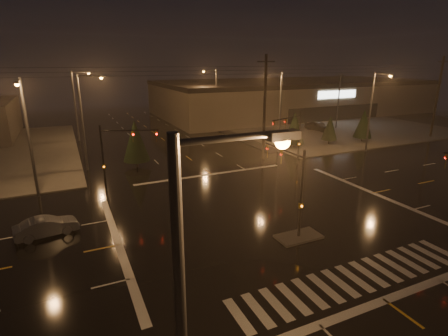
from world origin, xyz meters
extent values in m
plane|color=black|center=(0.00, 0.00, 0.00)|extent=(140.00, 140.00, 0.00)
cube|color=#46443E|center=(30.00, 30.00, 0.06)|extent=(36.00, 36.00, 0.12)
cube|color=#46443E|center=(0.00, -4.00, 0.07)|extent=(3.00, 1.60, 0.15)
cube|color=beige|center=(0.00, -9.00, 0.01)|extent=(15.00, 2.60, 0.01)
cube|color=beige|center=(0.00, -11.00, 0.01)|extent=(16.00, 0.50, 0.01)
cube|color=beige|center=(0.00, 11.00, 0.01)|extent=(16.00, 0.50, 0.01)
cube|color=black|center=(35.00, 28.00, 0.04)|extent=(50.00, 24.00, 0.08)
cube|color=#665B49|center=(35.00, 46.00, 3.50)|extent=(60.00, 28.00, 7.00)
cube|color=black|center=(35.00, 46.00, 6.80)|extent=(60.20, 28.20, 0.80)
cube|color=white|center=(35.00, 31.90, 5.20)|extent=(9.00, 0.20, 1.40)
cube|color=black|center=(35.00, 31.95, 1.60)|extent=(22.00, 0.15, 2.80)
cylinder|color=black|center=(0.00, -4.00, 3.00)|extent=(0.18, 0.18, 6.00)
cylinder|color=black|center=(0.00, -1.75, 5.50)|extent=(0.12, 4.50, 0.12)
imported|color=#594707|center=(0.00, 0.27, 5.45)|extent=(0.16, 0.20, 1.00)
cube|color=#594707|center=(0.00, -4.00, 2.30)|extent=(0.25, 0.18, 0.35)
cylinder|color=black|center=(10.50, 10.50, 3.00)|extent=(0.18, 0.18, 6.00)
cylinder|color=black|center=(8.15, 9.64, 5.50)|extent=(4.74, 1.82, 0.12)
imported|color=#594707|center=(6.04, 8.88, 5.45)|extent=(0.24, 0.22, 1.00)
cube|color=#594707|center=(10.50, 10.50, 2.30)|extent=(0.25, 0.18, 0.35)
cylinder|color=black|center=(-10.50, 10.50, 3.00)|extent=(0.18, 0.18, 6.00)
cylinder|color=black|center=(-8.15, 9.64, 5.50)|extent=(4.74, 1.82, 0.12)
imported|color=#594707|center=(-6.04, 8.88, 5.45)|extent=(0.24, 0.22, 1.00)
cube|color=#594707|center=(-10.50, 10.50, 2.30)|extent=(0.25, 0.18, 0.35)
imported|color=#594707|center=(9.20, -6.93, 5.45)|extent=(0.22, 0.24, 1.00)
cylinder|color=#38383A|center=(-10.30, -15.00, 9.80)|extent=(2.40, 0.14, 0.14)
cube|color=#38383A|center=(-9.20, -15.00, 9.75)|extent=(0.70, 0.30, 0.18)
sphere|color=orange|center=(-9.20, -15.00, 9.62)|extent=(0.32, 0.32, 0.32)
cylinder|color=#38383A|center=(-11.50, 18.00, 5.00)|extent=(0.24, 0.24, 10.00)
cylinder|color=#38383A|center=(-10.30, 18.00, 9.80)|extent=(2.40, 0.14, 0.14)
cube|color=#38383A|center=(-9.20, 18.00, 9.75)|extent=(0.70, 0.30, 0.18)
sphere|color=orange|center=(-9.20, 18.00, 9.62)|extent=(0.32, 0.32, 0.32)
cylinder|color=#38383A|center=(-11.50, 34.00, 5.00)|extent=(0.24, 0.24, 10.00)
cylinder|color=#38383A|center=(-10.30, 34.00, 9.80)|extent=(2.40, 0.14, 0.14)
cube|color=#38383A|center=(-9.20, 34.00, 9.75)|extent=(0.70, 0.30, 0.18)
sphere|color=orange|center=(-9.20, 34.00, 9.62)|extent=(0.32, 0.32, 0.32)
cylinder|color=#38383A|center=(11.50, 16.00, 5.00)|extent=(0.24, 0.24, 10.00)
cylinder|color=#38383A|center=(10.30, 16.00, 9.80)|extent=(2.40, 0.14, 0.14)
cube|color=#38383A|center=(9.20, 16.00, 9.75)|extent=(0.70, 0.30, 0.18)
sphere|color=orange|center=(9.20, 16.00, 9.62)|extent=(0.32, 0.32, 0.32)
cylinder|color=#38383A|center=(11.50, 36.00, 5.00)|extent=(0.24, 0.24, 10.00)
cylinder|color=#38383A|center=(10.30, 36.00, 9.80)|extent=(2.40, 0.14, 0.14)
cube|color=#38383A|center=(9.20, 36.00, 9.75)|extent=(0.70, 0.30, 0.18)
sphere|color=orange|center=(9.20, 36.00, 9.62)|extent=(0.32, 0.32, 0.32)
cylinder|color=#38383A|center=(-16.00, 11.50, 5.00)|extent=(0.24, 0.24, 10.00)
cylinder|color=#38383A|center=(-16.00, 10.30, 9.80)|extent=(0.14, 2.40, 0.14)
cube|color=#38383A|center=(-16.00, 9.20, 9.75)|extent=(0.30, 0.70, 0.18)
sphere|color=orange|center=(-16.00, 9.20, 9.62)|extent=(0.32, 0.32, 0.32)
cylinder|color=#38383A|center=(22.00, 11.50, 5.00)|extent=(0.24, 0.24, 10.00)
cylinder|color=#38383A|center=(22.00, 10.30, 9.80)|extent=(0.14, 2.40, 0.14)
cube|color=#38383A|center=(22.00, 9.20, 9.75)|extent=(0.30, 0.70, 0.18)
sphere|color=orange|center=(22.00, 9.20, 9.62)|extent=(0.32, 0.32, 0.32)
cylinder|color=black|center=(8.00, 14.00, 6.00)|extent=(0.32, 0.32, 12.00)
cube|color=black|center=(8.00, 14.00, 11.20)|extent=(2.20, 0.12, 0.12)
cylinder|color=black|center=(38.00, 14.00, 6.00)|extent=(0.32, 0.32, 12.00)
cube|color=black|center=(38.00, 14.00, 11.20)|extent=(2.20, 0.12, 0.12)
cylinder|color=black|center=(14.59, 17.04, 0.35)|extent=(0.18, 0.18, 0.70)
cone|color=black|center=(14.59, 17.04, 2.79)|extent=(2.68, 2.68, 4.19)
cylinder|color=black|center=(20.32, 16.67, 0.35)|extent=(0.18, 0.18, 0.70)
cone|color=black|center=(20.32, 16.67, 2.40)|extent=(2.17, 2.17, 3.40)
cylinder|color=black|center=(25.77, 15.92, 0.35)|extent=(0.18, 0.18, 0.70)
cone|color=black|center=(25.77, 15.92, 2.72)|extent=(2.58, 2.58, 4.04)
cylinder|color=black|center=(-6.38, 17.06, 0.35)|extent=(0.18, 0.18, 0.70)
cone|color=black|center=(-6.38, 17.06, 2.96)|extent=(2.89, 2.89, 4.52)
imported|color=black|center=(25.56, 25.36, 0.83)|extent=(2.83, 5.16, 1.66)
imported|color=slate|center=(-15.14, 3.33, 0.65)|extent=(4.12, 2.02, 1.30)
camera|label=1|loc=(-13.20, -20.82, 11.18)|focal=28.00mm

